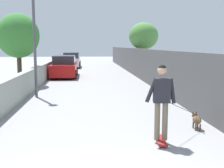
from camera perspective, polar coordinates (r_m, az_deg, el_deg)
The scene contains 11 objects.
ground_plane at distance 17.74m, azimuth -3.53°, elevation 0.42°, with size 80.00×80.00×0.00m, color gray.
wall_left at distance 15.94m, azimuth -15.11°, elevation 1.32°, with size 48.00×0.30×1.10m, color #999E93.
fence_right at distance 16.06m, azimuth 8.29°, elevation 3.26°, with size 48.00×0.30×2.05m, color #4C4C4C.
tree_left_near at distance 17.05m, azimuth -18.41°, elevation 9.19°, with size 2.37×2.37×4.07m.
tree_right_mid at distance 23.04m, azimuth 6.38°, elevation 9.52°, with size 2.33×2.33×4.09m.
lamp_post at distance 12.80m, azimuth -15.47°, elevation 11.46°, with size 0.36×0.36×4.65m.
skateboard at distance 6.85m, azimuth 9.77°, elevation -11.10°, with size 0.82×0.28×0.08m.
person_skateboarder at distance 6.59m, azimuth 9.98°, elevation -2.43°, with size 0.26×0.71×1.76m.
dog at distance 8.09m, azimuth 16.65°, elevation -6.84°, with size 1.30×1.39×1.06m.
car_near at distance 20.78m, azimuth -9.55°, elevation 3.40°, with size 4.38×1.80×1.54m.
car_far at distance 29.75m, azimuth -8.17°, elevation 4.72°, with size 4.39×1.80×1.54m.
Camera 1 is at (-3.59, 0.42, 2.28)m, focal length 45.33 mm.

